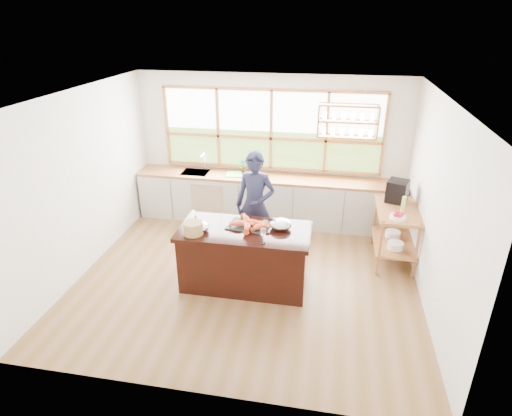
% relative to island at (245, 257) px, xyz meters
% --- Properties ---
extents(ground_plane, '(5.00, 5.00, 0.00)m').
position_rel_island_xyz_m(ground_plane, '(0.00, 0.20, -0.45)').
color(ground_plane, brown).
extents(room_shell, '(5.02, 4.52, 2.71)m').
position_rel_island_xyz_m(room_shell, '(0.02, 0.71, 1.30)').
color(room_shell, silver).
rests_on(room_shell, ground_plane).
extents(back_counter, '(4.90, 0.63, 0.90)m').
position_rel_island_xyz_m(back_counter, '(-0.02, 2.14, 0.00)').
color(back_counter, '#B0AFA5').
rests_on(back_counter, ground_plane).
extents(right_shelf_unit, '(0.62, 1.10, 0.90)m').
position_rel_island_xyz_m(right_shelf_unit, '(2.19, 1.09, 0.15)').
color(right_shelf_unit, '#A35E34').
rests_on(right_shelf_unit, ground_plane).
extents(island, '(1.85, 0.90, 0.90)m').
position_rel_island_xyz_m(island, '(0.00, 0.00, 0.00)').
color(island, black).
rests_on(island, ground_plane).
extents(cook, '(0.69, 0.50, 1.76)m').
position_rel_island_xyz_m(cook, '(-0.01, 0.88, 0.42)').
color(cook, '#1B1D36').
rests_on(cook, ground_plane).
extents(potted_plant, '(0.18, 0.15, 0.28)m').
position_rel_island_xyz_m(potted_plant, '(-0.49, 2.20, 0.59)').
color(potted_plant, slate).
rests_on(potted_plant, back_counter).
extents(cutting_board, '(0.43, 0.34, 0.01)m').
position_rel_island_xyz_m(cutting_board, '(-0.59, 2.14, 0.45)').
color(cutting_board, '#60C246').
rests_on(cutting_board, back_counter).
extents(espresso_machine, '(0.40, 0.41, 0.35)m').
position_rel_island_xyz_m(espresso_machine, '(2.19, 1.41, 0.62)').
color(espresso_machine, black).
rests_on(espresso_machine, right_shelf_unit).
extents(wine_bottle, '(0.07, 0.07, 0.25)m').
position_rel_island_xyz_m(wine_bottle, '(2.24, 1.00, 0.57)').
color(wine_bottle, '#ACC35B').
rests_on(wine_bottle, right_shelf_unit).
extents(fruit_bowl, '(0.23, 0.23, 0.11)m').
position_rel_island_xyz_m(fruit_bowl, '(2.14, 0.75, 0.49)').
color(fruit_bowl, white).
rests_on(fruit_bowl, right_shelf_unit).
extents(slate_board, '(0.60, 0.48, 0.02)m').
position_rel_island_xyz_m(slate_board, '(0.02, 0.11, 0.45)').
color(slate_board, black).
rests_on(slate_board, island).
extents(lobster_pile, '(0.52, 0.48, 0.08)m').
position_rel_island_xyz_m(lobster_pile, '(0.05, 0.08, 0.50)').
color(lobster_pile, '#EB5023').
rests_on(lobster_pile, slate_board).
extents(mixing_bowl_left, '(0.29, 0.29, 0.14)m').
position_rel_island_xyz_m(mixing_bowl_left, '(-0.62, -0.14, 0.51)').
color(mixing_bowl_left, '#B2B5BA').
rests_on(mixing_bowl_left, island).
extents(mixing_bowl_right, '(0.31, 0.31, 0.15)m').
position_rel_island_xyz_m(mixing_bowl_right, '(0.49, 0.13, 0.51)').
color(mixing_bowl_right, '#B2B5BA').
rests_on(mixing_bowl_right, island).
extents(wine_glass, '(0.08, 0.08, 0.22)m').
position_rel_island_xyz_m(wine_glass, '(0.32, -0.33, 0.61)').
color(wine_glass, white).
rests_on(wine_glass, island).
extents(wicker_basket, '(0.27, 0.27, 0.17)m').
position_rel_island_xyz_m(wicker_basket, '(-0.66, -0.24, 0.53)').
color(wicker_basket, '#B5864C').
rests_on(wicker_basket, island).
extents(parchment_roll, '(0.13, 0.31, 0.08)m').
position_rel_island_xyz_m(parchment_roll, '(-0.83, 0.19, 0.49)').
color(parchment_roll, white).
rests_on(parchment_roll, island).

